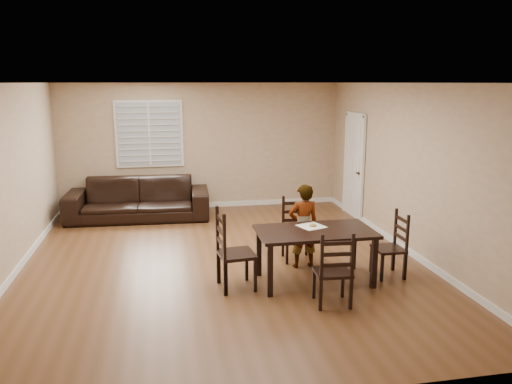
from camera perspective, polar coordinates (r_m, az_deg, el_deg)
ground at (r=7.78m, az=-3.83°, el=-7.96°), size 7.00×7.00×0.00m
room at (r=7.53m, az=-3.93°, el=5.53°), size 6.04×7.04×2.72m
dining_table at (r=6.87m, az=6.78°, el=-5.04°), size 1.59×0.90×0.74m
chair_near at (r=7.86m, az=4.57°, el=-4.34°), size 0.47×0.44×0.98m
chair_far at (r=6.19m, az=9.02°, el=-9.24°), size 0.46×0.43×0.96m
chair_left at (r=6.65m, az=-3.38°, el=-7.00°), size 0.51×0.54×1.09m
chair_right at (r=7.39m, az=15.72°, el=-6.05°), size 0.40×0.42×0.94m
child at (r=7.40m, az=5.43°, el=-3.91°), size 0.48×0.33×1.26m
napkin at (r=7.01m, az=6.36°, el=-3.91°), size 0.42×0.42×0.00m
donut at (r=7.01m, az=6.52°, el=-3.74°), size 0.10×0.10×0.04m
sofa at (r=10.32m, az=-13.29°, el=-0.78°), size 2.85×1.23×0.82m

